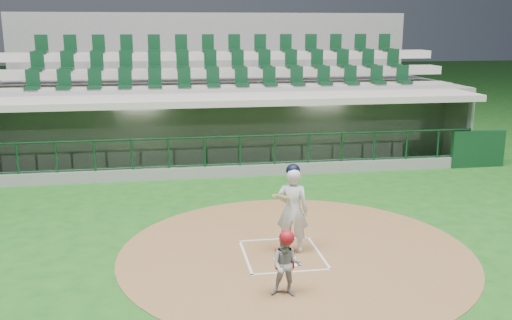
% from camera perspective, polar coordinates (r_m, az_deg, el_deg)
% --- Properties ---
extents(ground, '(120.00, 120.00, 0.00)m').
position_cam_1_polar(ground, '(11.92, 2.35, -8.94)').
color(ground, '#164B15').
rests_on(ground, ground).
extents(dirt_circle, '(7.20, 7.20, 0.01)m').
position_cam_1_polar(dirt_circle, '(11.80, 4.00, -9.17)').
color(dirt_circle, brown).
rests_on(dirt_circle, ground).
extents(home_plate, '(0.43, 0.43, 0.02)m').
position_cam_1_polar(home_plate, '(11.28, 3.08, -10.16)').
color(home_plate, white).
rests_on(home_plate, dirt_circle).
extents(batter_box_chalk, '(1.55, 1.80, 0.01)m').
position_cam_1_polar(batter_box_chalk, '(11.64, 2.66, -9.41)').
color(batter_box_chalk, silver).
rests_on(batter_box_chalk, ground).
extents(dugout_structure, '(16.40, 3.70, 3.00)m').
position_cam_1_polar(dugout_structure, '(19.10, -2.21, 2.57)').
color(dugout_structure, gray).
rests_on(dugout_structure, ground).
extents(seating_deck, '(17.00, 6.72, 5.15)m').
position_cam_1_polar(seating_deck, '(22.04, -3.37, 5.22)').
color(seating_deck, slate).
rests_on(seating_deck, ground).
extents(batter, '(0.91, 0.95, 1.84)m').
position_cam_1_polar(batter, '(11.49, 3.66, -4.86)').
color(batter, silver).
rests_on(batter, dirt_circle).
extents(catcher, '(0.63, 0.55, 1.18)m').
position_cam_1_polar(catcher, '(9.78, 3.06, -10.29)').
color(catcher, '#9A9A9F').
rests_on(catcher, dirt_circle).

